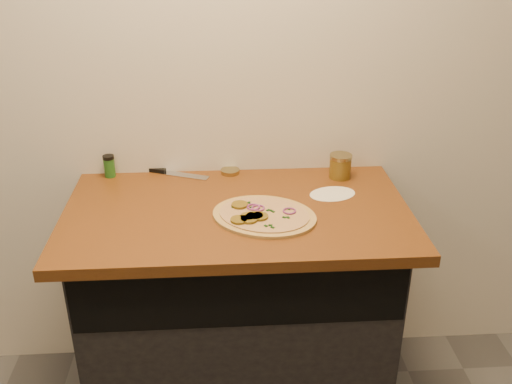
{
  "coord_description": "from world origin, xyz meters",
  "views": [
    {
      "loc": [
        -0.05,
        -0.34,
        1.82
      ],
      "look_at": [
        0.07,
        1.44,
        0.95
      ],
      "focal_mm": 40.0,
      "sensor_mm": 36.0,
      "label": 1
    }
  ],
  "objects": [
    {
      "name": "chefs_knife",
      "position": [
        -0.26,
        1.73,
        0.91
      ],
      "size": [
        0.28,
        0.14,
        0.02
      ],
      "color": "#B7BAC1",
      "rests_on": "countertop"
    },
    {
      "name": "mason_jar_lid",
      "position": [
        -0.02,
        1.72,
        0.91
      ],
      "size": [
        0.08,
        0.08,
        0.02
      ],
      "primitive_type": "cylinder",
      "rotation": [
        0.0,
        0.0,
        -0.14
      ],
      "color": "#968957",
      "rests_on": "countertop"
    },
    {
      "name": "pizza",
      "position": [
        0.09,
        1.35,
        0.91
      ],
      "size": [
        0.46,
        0.46,
        0.02
      ],
      "color": "tan",
      "rests_on": "countertop"
    },
    {
      "name": "cabinet",
      "position": [
        0.0,
        1.45,
        0.43
      ],
      "size": [
        1.1,
        0.6,
        0.86
      ],
      "primitive_type": "cube",
      "color": "black",
      "rests_on": "ground"
    },
    {
      "name": "flour_spill",
      "position": [
        0.35,
        1.51,
        0.9
      ],
      "size": [
        0.21,
        0.21,
        0.0
      ],
      "primitive_type": "cylinder",
      "rotation": [
        0.0,
        0.0,
        0.25
      ],
      "color": "silver",
      "rests_on": "countertop"
    },
    {
      "name": "salsa_jar",
      "position": [
        0.41,
        1.65,
        0.95
      ],
      "size": [
        0.09,
        0.09,
        0.09
      ],
      "color": "#A02A10",
      "rests_on": "countertop"
    },
    {
      "name": "countertop",
      "position": [
        0.0,
        1.42,
        0.88
      ],
      "size": [
        1.2,
        0.7,
        0.04
      ],
      "primitive_type": "cube",
      "color": "brown",
      "rests_on": "cabinet"
    },
    {
      "name": "room_shell",
      "position": [
        0.0,
        0.0,
        1.7
      ],
      "size": [
        4.02,
        3.52,
        2.71
      ],
      "color": "beige",
      "rests_on": "ground"
    },
    {
      "name": "spice_shaker",
      "position": [
        -0.48,
        1.72,
        0.94
      ],
      "size": [
        0.04,
        0.04,
        0.09
      ],
      "color": "#225A1C",
      "rests_on": "countertop"
    }
  ]
}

